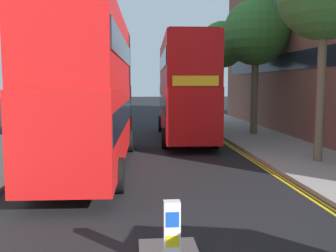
% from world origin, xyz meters
% --- Properties ---
extents(sidewalk_right, '(4.00, 80.00, 0.14)m').
position_xyz_m(sidewalk_right, '(6.50, 16.00, 0.07)').
color(sidewalk_right, '#9E9991').
rests_on(sidewalk_right, ground).
extents(sidewalk_left, '(4.00, 80.00, 0.14)m').
position_xyz_m(sidewalk_left, '(-6.50, 16.00, 0.07)').
color(sidewalk_left, '#9E9991').
rests_on(sidewalk_left, ground).
extents(kerb_line_outer, '(0.10, 56.00, 0.01)m').
position_xyz_m(kerb_line_outer, '(4.40, 14.00, 0.00)').
color(kerb_line_outer, yellow).
rests_on(kerb_line_outer, ground).
extents(kerb_line_inner, '(0.10, 56.00, 0.01)m').
position_xyz_m(kerb_line_inner, '(4.24, 14.00, 0.00)').
color(kerb_line_inner, yellow).
rests_on(kerb_line_inner, ground).
extents(keep_left_bollard, '(0.36, 0.28, 1.11)m').
position_xyz_m(keep_left_bollard, '(0.00, 4.93, 0.61)').
color(keep_left_bollard, silver).
rests_on(keep_left_bollard, traffic_island).
extents(double_decker_bus_away, '(3.11, 10.89, 5.64)m').
position_xyz_m(double_decker_bus_away, '(-2.17, 13.06, 3.03)').
color(double_decker_bus_away, red).
rests_on(double_decker_bus_away, ground).
extents(double_decker_bus_oncoming, '(3.14, 10.90, 5.64)m').
position_xyz_m(double_decker_bus_oncoming, '(2.30, 20.32, 3.03)').
color(double_decker_bus_oncoming, '#B20F0F').
rests_on(double_decker_bus_oncoming, ground).
extents(street_tree_near, '(3.90, 3.90, 8.01)m').
position_xyz_m(street_tree_near, '(6.70, 21.18, 6.15)').
color(street_tree_near, '#6B6047').
rests_on(street_tree_near, sidewalk_right).
extents(street_tree_mid, '(3.45, 3.45, 7.65)m').
position_xyz_m(street_tree_mid, '(6.09, 27.15, 6.02)').
color(street_tree_mid, '#6B6047').
rests_on(street_tree_mid, sidewalk_right).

